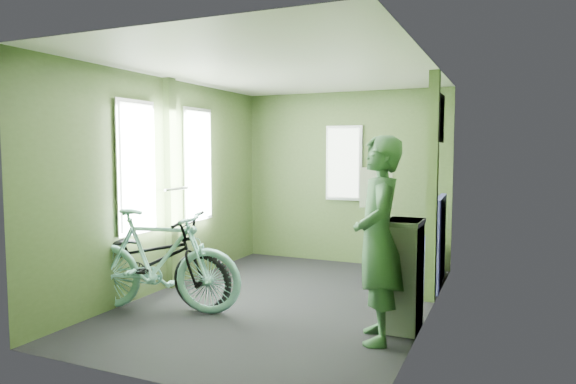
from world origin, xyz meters
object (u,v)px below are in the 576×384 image
bicycle_black (149,307)px  passenger (378,239)px  bench_seat (421,258)px  bicycle_mint (159,311)px  waste_box (404,275)px

bicycle_black → passenger: size_ratio=1.06×
passenger → bench_seat: passenger is taller
bicycle_mint → passenger: bearing=-99.4°
bicycle_mint → bench_seat: bench_seat is taller
bicycle_black → waste_box: (2.38, 0.37, 0.47)m
bench_seat → waste_box: bearing=-88.7°
bicycle_mint → bench_seat: size_ratio=1.62×
passenger → bicycle_mint: bearing=-105.2°
bicycle_black → bench_seat: bearing=-56.0°
waste_box → passenger: bearing=-112.7°
bicycle_mint → waste_box: bearing=-90.9°
bicycle_mint → waste_box: waste_box is taller
passenger → waste_box: 0.51m
waste_box → bicycle_mint: bearing=-168.7°
bicycle_mint → waste_box: (2.21, 0.44, 0.47)m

